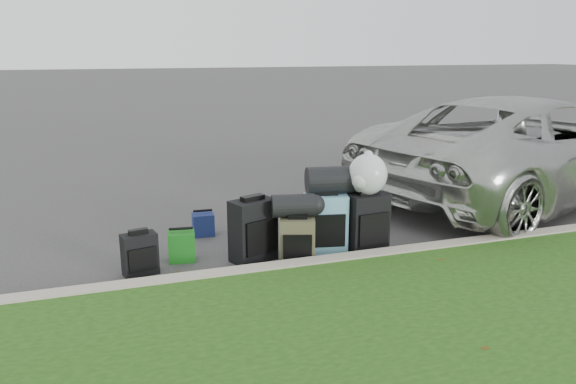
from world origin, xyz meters
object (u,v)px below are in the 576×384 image
object	(u,v)px
suv	(527,148)
tote_green	(182,246)
suitcase_small_black	(140,254)
suitcase_olive	(297,241)
tote_navy	(203,224)
suitcase_large_black_left	(253,230)
suitcase_teal	(325,224)
suitcase_large_black_right	(367,223)

from	to	relation	value
suv	tote_green	world-z (taller)	suv
suitcase_small_black	suitcase_olive	xyz separation A→B (m)	(1.60, -0.24, 0.04)
suv	tote_navy	bearing A→B (deg)	76.15
suitcase_small_black	suitcase_olive	size ratio (longest dim) A/B	0.86
tote_green	tote_navy	size ratio (longest dim) A/B	1.17
suitcase_large_black_left	suitcase_teal	xyz separation A→B (m)	(0.83, -0.01, -0.00)
suitcase_teal	suitcase_olive	bearing A→B (deg)	-139.04
suv	suitcase_olive	world-z (taller)	suv
tote_green	suitcase_large_black_left	bearing A→B (deg)	-10.68
suitcase_olive	suitcase_teal	xyz separation A→B (m)	(0.41, 0.23, 0.08)
suitcase_teal	suitcase_large_black_right	world-z (taller)	same
suitcase_small_black	suitcase_large_black_right	distance (m)	2.47
suitcase_small_black	suitcase_large_black_left	size ratio (longest dim) A/B	0.64
suv	suitcase_small_black	world-z (taller)	suv
suitcase_olive	suitcase_teal	distance (m)	0.48
tote_green	suv	bearing A→B (deg)	17.94
suitcase_small_black	suitcase_teal	size ratio (longest dim) A/B	0.65
suitcase_olive	tote_green	bearing A→B (deg)	175.65
suitcase_olive	tote_navy	xyz separation A→B (m)	(-0.77, 1.25, -0.11)
suitcase_olive	suitcase_large_black_left	bearing A→B (deg)	168.04
suitcase_large_black_right	suitcase_teal	bearing A→B (deg)	160.98
suv	tote_green	distance (m)	5.42
suitcase_olive	suitcase_teal	world-z (taller)	suitcase_teal
suitcase_large_black_left	tote_green	world-z (taller)	suitcase_large_black_left
suv	suitcase_teal	xyz separation A→B (m)	(-3.74, -1.22, -0.44)
suv	suitcase_large_black_left	bearing A→B (deg)	88.54
suitcase_small_black	tote_navy	xyz separation A→B (m)	(0.82, 1.01, -0.08)
suv	suitcase_large_black_left	distance (m)	4.74
suitcase_small_black	suitcase_teal	world-z (taller)	suitcase_teal
suitcase_large_black_right	suitcase_olive	bearing A→B (deg)	-176.85
suv	suitcase_large_black_left	world-z (taller)	suv
tote_green	tote_navy	xyz separation A→B (m)	(0.37, 0.76, -0.02)
suv	suitcase_teal	bearing A→B (deg)	91.82
suitcase_teal	tote_green	world-z (taller)	suitcase_teal
suitcase_teal	tote_navy	size ratio (longest dim) A/B	2.43
suitcase_large_black_left	suitcase_teal	world-z (taller)	suitcase_large_black_left
tote_green	tote_navy	world-z (taller)	tote_green
suitcase_large_black_left	suitcase_large_black_right	xyz separation A→B (m)	(1.28, -0.13, -0.01)
suv	tote_green	size ratio (longest dim) A/B	17.43
suv	suitcase_large_black_right	world-z (taller)	suv
suv	tote_navy	distance (m)	4.97
suv	suitcase_teal	world-z (taller)	suv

